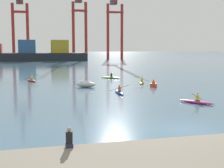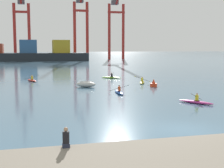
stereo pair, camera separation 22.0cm
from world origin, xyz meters
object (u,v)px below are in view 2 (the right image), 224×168
object	(u,v)px
capsized_dinghy	(86,84)
gantry_crane_east_mid	(81,20)
container_barge	(30,54)
channel_buoy	(154,84)
gantry_crane_west_mid	(22,21)
kayak_magenta	(196,102)
kayak_red	(32,80)
kayak_lime	(111,77)
seated_onlooker	(66,138)
kayak_yellow	(142,82)
kayak_blue	(119,92)
gantry_crane_east	(117,21)

from	to	relation	value
capsized_dinghy	gantry_crane_east_mid	bearing A→B (deg)	81.58
container_barge	channel_buoy	xyz separation A→B (m)	(15.70, -88.63, -2.31)
gantry_crane_west_mid	channel_buoy	distance (m)	101.24
kayak_magenta	kayak_red	world-z (taller)	kayak_magenta
gantry_crane_east_mid	kayak_magenta	world-z (taller)	gantry_crane_east_mid
kayak_magenta	kayak_lime	distance (m)	24.94
gantry_crane_west_mid	seated_onlooker	xyz separation A→B (m)	(4.80, -122.66, -14.81)
channel_buoy	seated_onlooker	world-z (taller)	seated_onlooker
gantry_crane_west_mid	capsized_dinghy	distance (m)	98.33
kayak_magenta	kayak_red	xyz separation A→B (m)	(-14.22, 23.31, 0.00)
capsized_dinghy	kayak_yellow	distance (m)	8.83
gantry_crane_east_mid	kayak_lime	bearing A→B (deg)	-95.41
capsized_dinghy	kayak_yellow	size ratio (longest dim) A/B	0.83
channel_buoy	kayak_blue	xyz separation A→B (m)	(-5.90, -4.72, -0.19)
container_barge	kayak_blue	distance (m)	93.90
channel_buoy	kayak_yellow	distance (m)	4.28
container_barge	kayak_blue	size ratio (longest dim) A/B	13.13
kayak_magenta	kayak_blue	xyz separation A→B (m)	(-5.01, 7.75, -0.00)
seated_onlooker	capsized_dinghy	bearing A→B (deg)	78.60
channel_buoy	seated_onlooker	size ratio (longest dim) A/B	1.12
gantry_crane_east_mid	gantry_crane_east	world-z (taller)	gantry_crane_east
kayak_lime	seated_onlooker	distance (m)	38.45
gantry_crane_west_mid	kayak_magenta	bearing A→B (deg)	-80.95
capsized_dinghy	kayak_blue	bearing A→B (deg)	-68.26
container_barge	seated_onlooker	size ratio (longest dim) A/B	50.34
gantry_crane_west_mid	kayak_lime	xyz separation A→B (m)	(16.06, -85.91, -15.67)
gantry_crane_east	kayak_blue	xyz separation A→B (m)	(-27.69, -103.77, -16.77)
kayak_magenta	seated_onlooker	size ratio (longest dim) A/B	3.56
kayak_yellow	channel_buoy	bearing A→B (deg)	-89.65
capsized_dinghy	kayak_yellow	world-z (taller)	kayak_yellow
seated_onlooker	channel_buoy	bearing A→B (deg)	60.55
kayak_lime	container_barge	bearing A→B (deg)	99.84
gantry_crane_east	kayak_lime	distance (m)	91.52
container_barge	seated_onlooker	xyz separation A→B (m)	(1.96, -112.97, -1.64)
gantry_crane_east_mid	capsized_dinghy	distance (m)	96.07
gantry_crane_west_mid	gantry_crane_east_mid	distance (m)	24.10
container_barge	kayak_blue	xyz separation A→B (m)	(9.80, -93.36, -2.50)
gantry_crane_east_mid	kayak_yellow	bearing A→B (deg)	-93.39
gantry_crane_east_mid	capsized_dinghy	xyz separation A→B (m)	(-13.86, -93.70, -16.04)
container_barge	kayak_lime	world-z (taller)	container_barge
capsized_dinghy	kayak_magenta	world-z (taller)	kayak_magenta
gantry_crane_east	kayak_lime	xyz separation A→B (m)	(-24.27, -86.63, -16.77)
kayak_lime	kayak_blue	size ratio (longest dim) A/B	0.93
gantry_crane_east	kayak_blue	distance (m)	108.71
gantry_crane_east_mid	gantry_crane_east	xyz separation A→B (m)	(16.41, 3.60, 0.56)
container_barge	kayak_lime	size ratio (longest dim) A/B	14.11
gantry_crane_east_mid	kayak_red	size ratio (longest dim) A/B	9.94
container_barge	channel_buoy	distance (m)	90.04
kayak_magenta	kayak_red	bearing A→B (deg)	121.38
kayak_magenta	kayak_red	distance (m)	27.31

